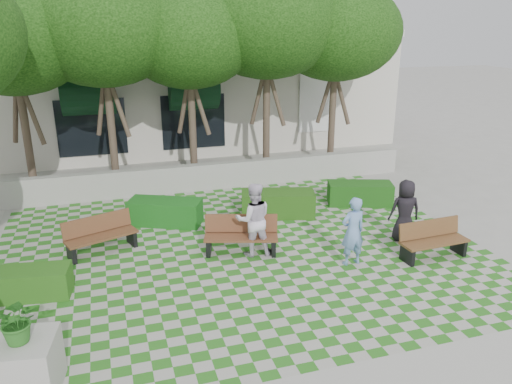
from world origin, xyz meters
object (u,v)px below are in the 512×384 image
object	(u,v)px
hedge_east	(360,193)
hedge_midright	(278,204)
bench_mid	(241,236)
person_blue	(353,231)
hedge_west	(26,283)
person_dark	(405,211)
bench_west	(101,235)
hedge_midleft	(165,212)
bench_east	(433,240)
planter_front	(24,356)
person_white	(254,219)

from	to	relation	value
hedge_east	hedge_midright	xyz separation A→B (m)	(-2.83, -0.18, 0.03)
bench_mid	person_blue	bearing A→B (deg)	-13.57
person_blue	hedge_west	bearing A→B (deg)	-10.42
person_blue	person_dark	distance (m)	2.14
hedge_east	hedge_midright	bearing A→B (deg)	-176.26
hedge_midright	hedge_west	world-z (taller)	hedge_midright
hedge_midright	person_dark	size ratio (longest dim) A/B	1.29
bench_west	hedge_east	world-z (taller)	bench_west
hedge_midleft	bench_west	bearing A→B (deg)	-142.55
bench_east	bench_mid	world-z (taller)	bench_mid
hedge_midright	hedge_east	bearing A→B (deg)	3.74
bench_east	hedge_midright	distance (m)	4.60
hedge_west	bench_east	bearing A→B (deg)	-5.64
bench_mid	person_blue	size ratio (longest dim) A/B	1.13
bench_mid	hedge_midleft	world-z (taller)	bench_mid
planter_front	person_blue	world-z (taller)	person_blue
bench_east	hedge_midleft	bearing A→B (deg)	142.79
hedge_east	person_blue	bearing A→B (deg)	-121.04
bench_mid	hedge_midright	xyz separation A→B (m)	(1.72, 2.10, -0.08)
bench_west	hedge_west	world-z (taller)	bench_west
person_white	person_dark	bearing A→B (deg)	-177.87
hedge_east	bench_west	bearing A→B (deg)	-171.47
hedge_midleft	person_blue	distance (m)	5.51
bench_east	person_dark	world-z (taller)	person_dark
hedge_midleft	person_blue	size ratio (longest dim) A/B	1.20
hedge_west	person_blue	world-z (taller)	person_blue
hedge_midright	person_dark	xyz separation A→B (m)	(2.59, -2.61, 0.45)
hedge_midright	hedge_midleft	size ratio (longest dim) A/B	1.05
hedge_west	bench_west	bearing A→B (deg)	49.35
bench_west	person_white	distance (m)	3.87
planter_front	person_dark	xyz separation A→B (m)	(8.84, 3.30, 0.15)
planter_front	bench_mid	bearing A→B (deg)	40.17
bench_east	bench_mid	bearing A→B (deg)	156.96
bench_east	planter_front	xyz separation A→B (m)	(-8.96, -2.20, 0.24)
bench_west	person_blue	world-z (taller)	person_blue
bench_west	person_dark	distance (m)	7.85
person_dark	hedge_west	bearing A→B (deg)	13.58
person_dark	person_white	world-z (taller)	person_white
hedge_west	planter_front	size ratio (longest dim) A/B	1.07
bench_west	hedge_midleft	size ratio (longest dim) A/B	0.91
bench_east	hedge_east	bearing A→B (deg)	85.30
planter_front	person_blue	size ratio (longest dim) A/B	0.99
person_blue	hedge_east	bearing A→B (deg)	-126.13
hedge_midleft	planter_front	distance (m)	6.96
bench_west	hedge_midright	bearing A→B (deg)	-9.17
bench_east	hedge_east	xyz separation A→B (m)	(0.12, 3.90, -0.09)
bench_east	bench_mid	distance (m)	4.72
hedge_east	person_white	distance (m)	4.96
planter_front	person_white	world-z (taller)	person_white
hedge_midleft	hedge_midright	bearing A→B (deg)	-6.41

